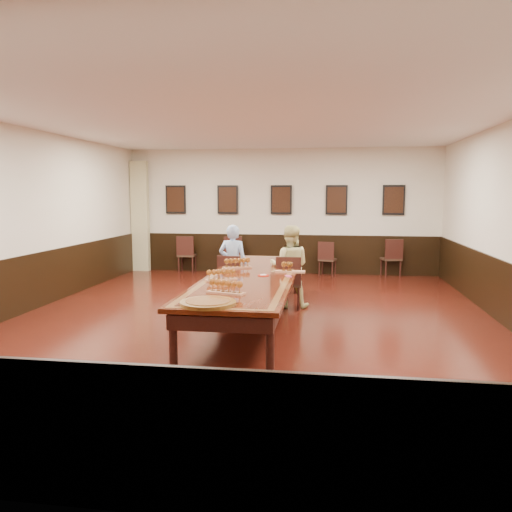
% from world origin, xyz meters
% --- Properties ---
extents(floor, '(8.00, 10.00, 0.02)m').
position_xyz_m(floor, '(0.00, 0.00, -0.01)').
color(floor, black).
rests_on(floor, ground).
extents(ceiling, '(8.00, 10.00, 0.02)m').
position_xyz_m(ceiling, '(0.00, 0.00, 3.21)').
color(ceiling, white).
rests_on(ceiling, floor).
extents(wall_back, '(8.00, 0.02, 3.20)m').
position_xyz_m(wall_back, '(0.00, 5.01, 1.60)').
color(wall_back, beige).
rests_on(wall_back, floor).
extents(wall_front, '(8.00, 0.02, 3.20)m').
position_xyz_m(wall_front, '(0.00, -5.01, 1.60)').
color(wall_front, beige).
rests_on(wall_front, floor).
extents(wall_left, '(0.02, 10.00, 3.20)m').
position_xyz_m(wall_left, '(-4.01, 0.00, 1.60)').
color(wall_left, beige).
rests_on(wall_left, floor).
extents(chair_man, '(0.47, 0.50, 0.93)m').
position_xyz_m(chair_man, '(-0.56, 1.18, 0.47)').
color(chair_man, '#322116').
rests_on(chair_man, floor).
extents(chair_woman, '(0.45, 0.49, 0.96)m').
position_xyz_m(chair_woman, '(0.53, 0.99, 0.48)').
color(chair_woman, '#322116').
rests_on(chair_woman, floor).
extents(spare_chair_a, '(0.48, 0.52, 0.96)m').
position_xyz_m(spare_chair_a, '(-2.47, 4.77, 0.48)').
color(spare_chair_a, '#322116').
rests_on(spare_chair_a, floor).
extents(spare_chair_b, '(0.56, 0.59, 0.97)m').
position_xyz_m(spare_chair_b, '(-1.24, 4.75, 0.48)').
color(spare_chair_b, '#322116').
rests_on(spare_chair_b, floor).
extents(spare_chair_c, '(0.49, 0.52, 0.87)m').
position_xyz_m(spare_chair_c, '(1.20, 4.74, 0.43)').
color(spare_chair_c, '#322116').
rests_on(spare_chair_c, floor).
extents(spare_chair_d, '(0.54, 0.57, 0.95)m').
position_xyz_m(spare_chair_d, '(2.77, 4.81, 0.47)').
color(spare_chair_d, '#322116').
rests_on(spare_chair_d, floor).
extents(person_man, '(0.57, 0.39, 1.49)m').
position_xyz_m(person_man, '(-0.55, 1.27, 0.74)').
color(person_man, '#4F81C5').
rests_on(person_man, floor).
extents(person_woman, '(0.75, 0.58, 1.49)m').
position_xyz_m(person_woman, '(0.53, 1.09, 0.75)').
color(person_woman, beige).
rests_on(person_woman, floor).
extents(pink_phone, '(0.12, 0.17, 0.01)m').
position_xyz_m(pink_phone, '(0.60, -0.05, 0.76)').
color(pink_phone, '#E64C84').
rests_on(pink_phone, conference_table).
extents(curtain, '(0.45, 0.18, 2.90)m').
position_xyz_m(curtain, '(-3.75, 4.82, 1.45)').
color(curtain, tan).
rests_on(curtain, floor).
extents(wainscoting, '(8.00, 10.00, 1.00)m').
position_xyz_m(wainscoting, '(0.00, 0.00, 0.50)').
color(wainscoting, black).
rests_on(wainscoting, floor).
extents(conference_table, '(1.40, 5.00, 0.76)m').
position_xyz_m(conference_table, '(0.00, 0.00, 0.61)').
color(conference_table, black).
rests_on(conference_table, floor).
extents(posters, '(6.14, 0.04, 0.74)m').
position_xyz_m(posters, '(0.00, 4.94, 1.90)').
color(posters, black).
rests_on(posters, wall_back).
extents(flight_a, '(0.51, 0.37, 0.19)m').
position_xyz_m(flight_a, '(-0.36, 0.68, 0.84)').
color(flight_a, '#AB6B47').
rests_on(flight_a, conference_table).
extents(flight_b, '(0.50, 0.16, 0.19)m').
position_xyz_m(flight_b, '(0.58, 0.35, 0.84)').
color(flight_b, '#AB6B47').
rests_on(flight_b, conference_table).
extents(flight_c, '(0.48, 0.36, 0.18)m').
position_xyz_m(flight_c, '(-0.38, -0.57, 0.83)').
color(flight_c, '#AB6B47').
rests_on(flight_c, conference_table).
extents(flight_d, '(0.54, 0.30, 0.19)m').
position_xyz_m(flight_d, '(-0.10, -1.56, 0.84)').
color(flight_d, '#AB6B47').
rests_on(flight_d, conference_table).
extents(red_plate_grp, '(0.18, 0.18, 0.02)m').
position_xyz_m(red_plate_grp, '(0.20, -0.05, 0.76)').
color(red_plate_grp, red).
rests_on(red_plate_grp, conference_table).
extents(carved_platter, '(0.82, 0.82, 0.05)m').
position_xyz_m(carved_platter, '(-0.18, -2.21, 0.78)').
color(carved_platter, '#543310').
rests_on(carved_platter, conference_table).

